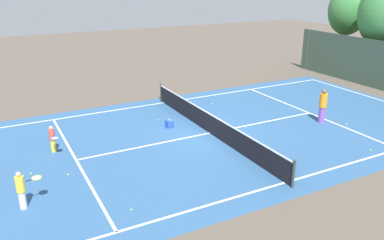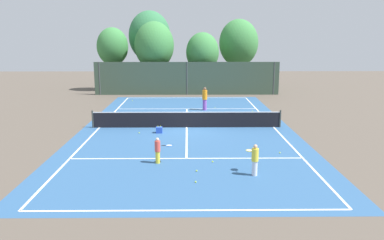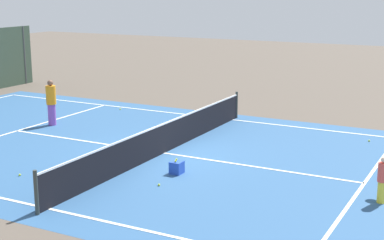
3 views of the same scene
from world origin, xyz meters
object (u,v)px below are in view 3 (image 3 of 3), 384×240
Objects in this scene: player_0 at (51,102)px; tennis_ball_2 at (159,185)px; tennis_ball_3 at (49,117)px; tennis_ball_7 at (369,141)px; tennis_ball_4 at (120,109)px; player_2 at (383,179)px; tennis_ball_5 at (20,175)px; ball_crate at (177,167)px.

player_0 is 8.55m from tennis_ball_2.
tennis_ball_3 is (5.07, 8.31, 0.00)m from tennis_ball_2.
tennis_ball_2 is 1.00× the size of tennis_ball_7.
tennis_ball_7 is (7.41, -4.12, 0.00)m from tennis_ball_2.
player_0 reaches higher than tennis_ball_7.
tennis_ball_4 is 1.00× the size of tennis_ball_7.
player_2 reaches higher than tennis_ball_5.
ball_crate reaches higher than tennis_ball_2.
tennis_ball_4 is at bearing 62.83° from player_2.
tennis_ball_2 is 8.48m from tennis_ball_7.
player_0 reaches higher than tennis_ball_3.
tennis_ball_7 is at bearing -29.04° from tennis_ball_2.
ball_crate is at bearing 5.17° from tennis_ball_2.
tennis_ball_4 is (2.77, -1.61, 0.00)m from tennis_ball_3.
ball_crate is (-3.02, -7.29, -0.73)m from player_0.
player_0 is 11.98m from tennis_ball_7.
tennis_ball_7 is at bearing 13.78° from player_2.
tennis_ball_5 is at bearing 136.56° from tennis_ball_7.
ball_crate is 6.45× the size of tennis_ball_2.
tennis_ball_5 is (-2.30, 3.86, -0.15)m from ball_crate.
tennis_ball_7 is at bearing -79.33° from tennis_ball_3.
tennis_ball_5 is (-5.32, -3.43, -0.88)m from player_0.
tennis_ball_4 is (3.64, -0.69, -0.88)m from player_0.
tennis_ball_4 is (7.84, 6.70, 0.00)m from tennis_ball_2.
player_2 is 18.07× the size of tennis_ball_5.
tennis_ball_7 is (8.53, -8.08, 0.00)m from tennis_ball_5.
tennis_ball_4 is at bearing 16.98° from tennis_ball_5.
player_0 is at bearing 32.77° from tennis_ball_5.
player_2 is 5.80m from tennis_ball_2.
tennis_ball_3 is at bearing 64.63° from ball_crate.
player_0 reaches higher than tennis_ball_4.
ball_crate is 6.45× the size of tennis_ball_4.
ball_crate reaches higher than tennis_ball_3.
player_0 is 27.00× the size of tennis_ball_4.
tennis_ball_3 is at bearing 149.79° from tennis_ball_4.
player_2 is at bearing -117.17° from tennis_ball_4.
player_0 is at bearing -133.37° from tennis_ball_3.
tennis_ball_2 is 4.12m from tennis_ball_5.
player_2 is 18.07× the size of tennis_ball_4.
player_2 is (-2.65, -12.95, -0.29)m from player_0.
ball_crate reaches higher than tennis_ball_5.
tennis_ball_4 and tennis_ball_7 have the same top height.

